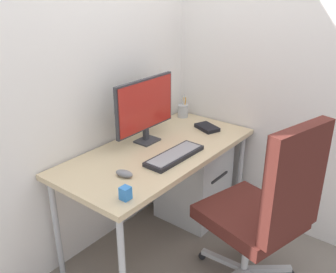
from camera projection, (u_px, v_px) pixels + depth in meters
The scene contains 12 objects.
ground_plane at pixel (160, 239), 2.65m from camera, with size 8.00×8.00×0.00m, color slate.
wall_back at pixel (113, 32), 2.30m from camera, with size 2.77×0.04×2.80m, color white.
wall_side_right at pixel (248, 28), 2.50m from camera, with size 0.04×2.05×2.80m, color white.
desk at pixel (159, 157), 2.39m from camera, with size 1.36×0.65×0.70m.
office_chair at pixel (267, 207), 2.00m from camera, with size 0.61×0.65×1.09m.
filing_cabinet at pixel (193, 182), 2.82m from camera, with size 0.41×0.45×0.58m.
monitor at pixel (145, 106), 2.39m from camera, with size 0.52×0.12×0.43m.
keyboard at pixel (175, 156), 2.25m from camera, with size 0.43×0.15×0.03m.
mouse at pixel (124, 174), 2.04m from camera, with size 0.06×0.11×0.04m, color slate.
pen_holder at pixel (183, 111), 2.90m from camera, with size 0.08×0.08×0.18m.
notebook at pixel (207, 128), 2.68m from camera, with size 0.11×0.17×0.03m, color black.
desk_clamp_accessory at pixel (125, 193), 1.82m from camera, with size 0.05×0.05×0.07m, color #337FD8.
Camera 1 is at (-1.65, -1.38, 1.71)m, focal length 39.79 mm.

